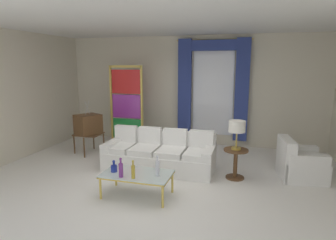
% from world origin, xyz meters
% --- Properties ---
extents(ground_plane, '(16.00, 16.00, 0.00)m').
position_xyz_m(ground_plane, '(0.00, 0.00, 0.00)').
color(ground_plane, white).
extents(wall_rear, '(8.00, 0.12, 3.00)m').
position_xyz_m(wall_rear, '(0.00, 3.06, 1.50)').
color(wall_rear, beige).
rests_on(wall_rear, ground).
extents(wall_left, '(0.12, 7.00, 3.00)m').
position_xyz_m(wall_left, '(-3.66, 0.60, 1.50)').
color(wall_left, beige).
rests_on(wall_left, ground).
extents(ceiling_slab, '(8.00, 7.60, 0.04)m').
position_xyz_m(ceiling_slab, '(0.00, 0.80, 3.02)').
color(ceiling_slab, white).
extents(curtained_window, '(2.00, 0.17, 2.70)m').
position_xyz_m(curtained_window, '(0.62, 2.89, 1.74)').
color(curtained_window, white).
rests_on(curtained_window, ground).
extents(couch_white_long, '(2.34, 0.93, 0.86)m').
position_xyz_m(couch_white_long, '(-0.19, 0.76, 0.31)').
color(couch_white_long, white).
rests_on(couch_white_long, ground).
extents(coffee_table, '(1.17, 0.66, 0.41)m').
position_xyz_m(coffee_table, '(-0.16, -0.64, 0.37)').
color(coffee_table, silver).
rests_on(coffee_table, ground).
extents(bottle_blue_decanter, '(0.11, 0.11, 0.21)m').
position_xyz_m(bottle_blue_decanter, '(-0.57, -0.69, 0.48)').
color(bottle_blue_decanter, navy).
rests_on(bottle_blue_decanter, coffee_table).
extents(bottle_crystal_tall, '(0.07, 0.07, 0.35)m').
position_xyz_m(bottle_crystal_tall, '(0.21, -0.65, 0.55)').
color(bottle_crystal_tall, silver).
rests_on(bottle_crystal_tall, coffee_table).
extents(bottle_amber_squat, '(0.06, 0.06, 0.31)m').
position_xyz_m(bottle_amber_squat, '(-0.13, -0.87, 0.53)').
color(bottle_amber_squat, gold).
rests_on(bottle_amber_squat, coffee_table).
extents(bottle_ruby_flask, '(0.07, 0.07, 0.33)m').
position_xyz_m(bottle_ruby_flask, '(-0.35, -0.87, 0.54)').
color(bottle_ruby_flask, '#753384').
rests_on(bottle_ruby_flask, coffee_table).
extents(vintage_tv, '(0.72, 0.76, 1.35)m').
position_xyz_m(vintage_tv, '(-2.26, 1.30, 0.73)').
color(vintage_tv, brown).
rests_on(vintage_tv, ground).
extents(armchair_white, '(0.92, 0.91, 0.80)m').
position_xyz_m(armchair_white, '(2.61, 0.98, 0.29)').
color(armchair_white, white).
rests_on(armchair_white, ground).
extents(stained_glass_divider, '(0.95, 0.05, 2.20)m').
position_xyz_m(stained_glass_divider, '(-1.62, 2.22, 1.06)').
color(stained_glass_divider, gold).
rests_on(stained_glass_divider, ground).
extents(peacock_figurine, '(0.44, 0.60, 0.50)m').
position_xyz_m(peacock_figurine, '(-1.15, 1.80, 0.22)').
color(peacock_figurine, beige).
rests_on(peacock_figurine, ground).
extents(round_side_table, '(0.48, 0.48, 0.59)m').
position_xyz_m(round_side_table, '(1.40, 0.63, 0.36)').
color(round_side_table, brown).
rests_on(round_side_table, ground).
extents(table_lamp_brass, '(0.32, 0.32, 0.57)m').
position_xyz_m(table_lamp_brass, '(1.40, 0.63, 1.03)').
color(table_lamp_brass, '#B29338').
rests_on(table_lamp_brass, round_side_table).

